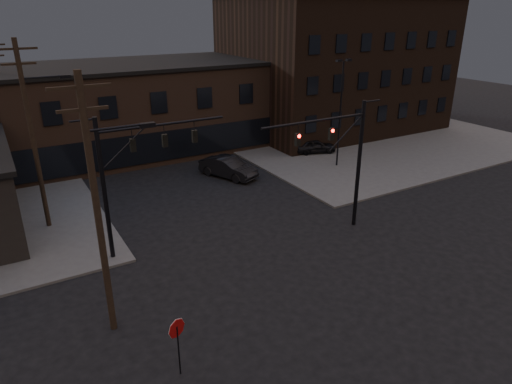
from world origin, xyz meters
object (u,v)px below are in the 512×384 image
traffic_signal_near (345,154)px  stop_sign (177,334)px  car_crossing (228,167)px  parked_car_lot_a (315,146)px  traffic_signal_far (127,170)px  parked_car_lot_b (320,131)px

traffic_signal_near → stop_sign: (-13.36, -6.49, -3.09)m
stop_sign → car_crossing: 21.86m
stop_sign → parked_car_lot_a: stop_sign is taller
car_crossing → parked_car_lot_a: bearing=-15.7°
traffic_signal_far → stop_sign: 10.55m
traffic_signal_near → car_crossing: (-1.75, 12.02, -4.10)m
traffic_signal_near → car_crossing: 12.82m
car_crossing → stop_sign: bearing=-146.1°
parked_car_lot_a → parked_car_lot_b: 5.37m
traffic_signal_near → traffic_signal_far: bearing=163.8°
traffic_signal_near → parked_car_lot_a: 16.34m
traffic_signal_near → traffic_signal_far: size_ratio=1.00×
parked_car_lot_b → car_crossing: bearing=124.5°
traffic_signal_far → parked_car_lot_b: 28.04m
parked_car_lot_a → traffic_signal_near: bearing=167.0°
parked_car_lot_a → car_crossing: size_ratio=0.78×
traffic_signal_near → traffic_signal_far: (-12.07, 3.50, 0.08)m
stop_sign → traffic_signal_near: bearing=25.9°
stop_sign → parked_car_lot_a: (21.62, 19.96, -1.02)m
car_crossing → traffic_signal_far: bearing=-164.5°
parked_car_lot_b → car_crossing: size_ratio=1.01×
traffic_signal_near → stop_sign: bearing=-154.1°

